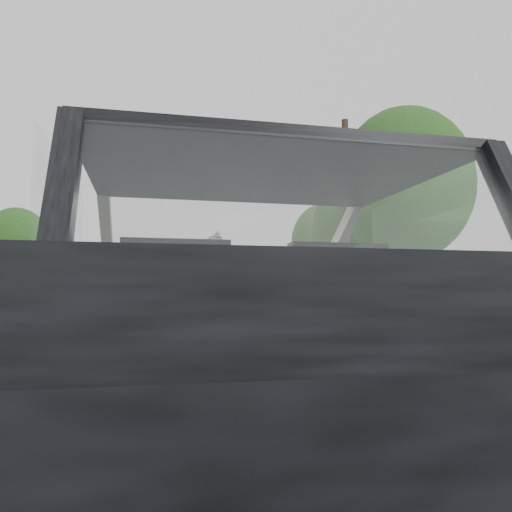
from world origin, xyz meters
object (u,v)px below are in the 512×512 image
cat (254,259)px  subject_car (244,315)px  other_car (175,297)px  utility_pole (346,218)px  highway_sign (266,287)px

cat → subject_car: bearing=-109.5°
subject_car → other_car: size_ratio=0.81×
cat → utility_pole: size_ratio=0.08×
subject_car → cat: subject_car is taller
cat → utility_pole: bearing=62.4°
subject_car → highway_sign: size_ratio=1.49×
other_car → utility_pole: size_ratio=0.65×
other_car → highway_sign: 5.07m
other_car → utility_pole: (5.99, -5.84, 2.99)m
cat → highway_sign: highway_sign is taller
subject_car → other_car: 20.53m
other_car → highway_sign: bearing=25.4°
cat → highway_sign: (5.33, 21.65, 0.25)m
subject_car → highway_sign: 22.98m
cat → utility_pole: (6.61, 14.02, 2.71)m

